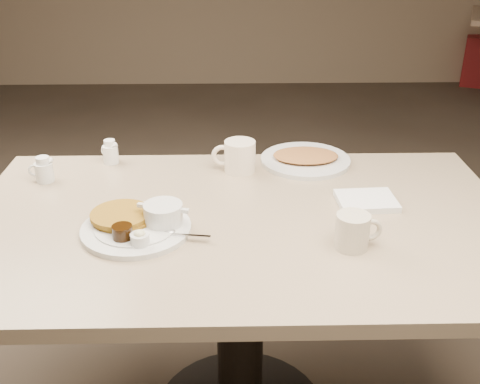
{
  "coord_description": "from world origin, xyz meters",
  "views": [
    {
      "loc": [
        -0.03,
        -1.37,
        1.51
      ],
      "look_at": [
        0.0,
        0.02,
        0.82
      ],
      "focal_mm": 43.27,
      "sensor_mm": 36.0,
      "label": 1
    }
  ],
  "objects_px": {
    "diner_table": "(240,270)",
    "main_plate": "(139,223)",
    "creamer_left": "(44,170)",
    "hash_plate": "(305,159)",
    "creamer_right": "(110,152)",
    "coffee_mug_near": "(354,231)",
    "coffee_mug_far": "(239,156)"
  },
  "relations": [
    {
      "from": "creamer_right",
      "to": "creamer_left",
      "type": "bearing_deg",
      "value": -142.17
    },
    {
      "from": "main_plate",
      "to": "creamer_right",
      "type": "height_order",
      "value": "creamer_right"
    },
    {
      "from": "diner_table",
      "to": "creamer_left",
      "type": "relative_size",
      "value": 17.41
    },
    {
      "from": "coffee_mug_near",
      "to": "creamer_right",
      "type": "distance_m",
      "value": 0.88
    },
    {
      "from": "coffee_mug_near",
      "to": "hash_plate",
      "type": "relative_size",
      "value": 0.41
    },
    {
      "from": "main_plate",
      "to": "creamer_left",
      "type": "distance_m",
      "value": 0.45
    },
    {
      "from": "creamer_left",
      "to": "creamer_right",
      "type": "bearing_deg",
      "value": 37.83
    },
    {
      "from": "diner_table",
      "to": "creamer_right",
      "type": "height_order",
      "value": "creamer_right"
    },
    {
      "from": "coffee_mug_far",
      "to": "creamer_left",
      "type": "xyz_separation_m",
      "value": [
        -0.6,
        -0.07,
        -0.01
      ]
    },
    {
      "from": "main_plate",
      "to": "creamer_left",
      "type": "height_order",
      "value": "creamer_left"
    },
    {
      "from": "hash_plate",
      "to": "diner_table",
      "type": "bearing_deg",
      "value": -120.63
    },
    {
      "from": "main_plate",
      "to": "coffee_mug_near",
      "type": "distance_m",
      "value": 0.55
    },
    {
      "from": "creamer_left",
      "to": "hash_plate",
      "type": "xyz_separation_m",
      "value": [
        0.82,
        0.13,
        -0.02
      ]
    },
    {
      "from": "diner_table",
      "to": "creamer_left",
      "type": "distance_m",
      "value": 0.68
    },
    {
      "from": "coffee_mug_near",
      "to": "creamer_left",
      "type": "height_order",
      "value": "coffee_mug_near"
    },
    {
      "from": "main_plate",
      "to": "creamer_left",
      "type": "xyz_separation_m",
      "value": [
        -0.33,
        0.31,
        0.01
      ]
    },
    {
      "from": "coffee_mug_far",
      "to": "hash_plate",
      "type": "relative_size",
      "value": 0.49
    },
    {
      "from": "creamer_left",
      "to": "hash_plate",
      "type": "distance_m",
      "value": 0.83
    },
    {
      "from": "creamer_right",
      "to": "hash_plate",
      "type": "relative_size",
      "value": 0.27
    },
    {
      "from": "coffee_mug_near",
      "to": "hash_plate",
      "type": "height_order",
      "value": "coffee_mug_near"
    },
    {
      "from": "main_plate",
      "to": "hash_plate",
      "type": "height_order",
      "value": "main_plate"
    },
    {
      "from": "main_plate",
      "to": "coffee_mug_far",
      "type": "height_order",
      "value": "coffee_mug_far"
    },
    {
      "from": "main_plate",
      "to": "creamer_right",
      "type": "distance_m",
      "value": 0.47
    },
    {
      "from": "coffee_mug_near",
      "to": "creamer_right",
      "type": "xyz_separation_m",
      "value": [
        -0.69,
        0.54,
        -0.01
      ]
    },
    {
      "from": "main_plate",
      "to": "creamer_left",
      "type": "relative_size",
      "value": 4.33
    },
    {
      "from": "creamer_left",
      "to": "hash_plate",
      "type": "height_order",
      "value": "creamer_left"
    },
    {
      "from": "creamer_left",
      "to": "creamer_right",
      "type": "height_order",
      "value": "same"
    },
    {
      "from": "diner_table",
      "to": "hash_plate",
      "type": "bearing_deg",
      "value": 59.37
    },
    {
      "from": "coffee_mug_near",
      "to": "main_plate",
      "type": "bearing_deg",
      "value": 170.13
    },
    {
      "from": "diner_table",
      "to": "coffee_mug_near",
      "type": "xyz_separation_m",
      "value": [
        0.28,
        -0.15,
        0.22
      ]
    },
    {
      "from": "diner_table",
      "to": "main_plate",
      "type": "xyz_separation_m",
      "value": [
        -0.26,
        -0.06,
        0.19
      ]
    },
    {
      "from": "coffee_mug_far",
      "to": "creamer_right",
      "type": "bearing_deg",
      "value": 170.13
    }
  ]
}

